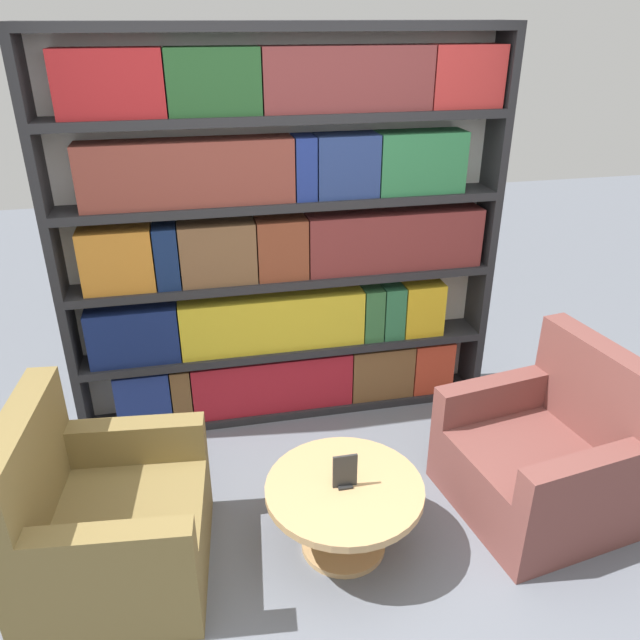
# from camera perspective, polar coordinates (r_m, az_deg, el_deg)

# --- Properties ---
(ground_plane) EXTENTS (14.00, 14.00, 0.00)m
(ground_plane) POSITION_cam_1_polar(r_m,az_deg,el_deg) (3.19, 1.92, -22.95)
(ground_plane) COLOR slate
(bookshelf) EXTENTS (2.64, 0.30, 2.38)m
(bookshelf) POSITION_cam_1_polar(r_m,az_deg,el_deg) (3.78, -3.32, 6.97)
(bookshelf) COLOR silver
(bookshelf) RESTS_ON ground_plane
(armchair_left) EXTENTS (0.88, 0.92, 0.91)m
(armchair_left) POSITION_cam_1_polar(r_m,az_deg,el_deg) (3.18, -19.06, -17.18)
(armchair_left) COLOR olive
(armchair_left) RESTS_ON ground_plane
(armchair_right) EXTENTS (0.92, 0.96, 0.91)m
(armchair_right) POSITION_cam_1_polar(r_m,az_deg,el_deg) (3.58, 19.91, -11.81)
(armchair_right) COLOR brown
(armchair_right) RESTS_ON ground_plane
(coffee_table) EXTENTS (0.77, 0.77, 0.39)m
(coffee_table) POSITION_cam_1_polar(r_m,az_deg,el_deg) (3.15, 2.23, -16.40)
(coffee_table) COLOR tan
(coffee_table) RESTS_ON ground_plane
(table_sign) EXTENTS (0.12, 0.06, 0.18)m
(table_sign) POSITION_cam_1_polar(r_m,az_deg,el_deg) (3.03, 2.29, -13.80)
(table_sign) COLOR black
(table_sign) RESTS_ON coffee_table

